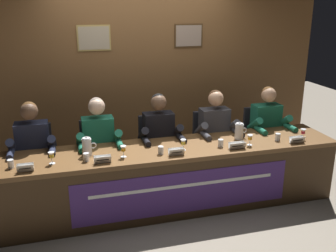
% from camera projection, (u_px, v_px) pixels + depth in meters
% --- Properties ---
extents(ground_plane, '(12.00, 12.00, 0.00)m').
position_uv_depth(ground_plane, '(168.00, 205.00, 4.53)').
color(ground_plane, gray).
extents(wall_back_panelled, '(5.13, 0.14, 2.60)m').
position_uv_depth(wall_back_panelled, '(143.00, 75.00, 5.34)').
color(wall_back_panelled, brown).
rests_on(wall_back_panelled, ground_plane).
extents(conference_table, '(3.93, 0.74, 0.73)m').
position_uv_depth(conference_table, '(171.00, 170.00, 4.27)').
color(conference_table, brown).
rests_on(conference_table, ground_plane).
extents(chair_far_left, '(0.44, 0.45, 0.92)m').
position_uv_depth(chair_far_left, '(36.00, 165.00, 4.53)').
color(chair_far_left, black).
rests_on(chair_far_left, ground_plane).
extents(panelist_far_left, '(0.51, 0.48, 1.24)m').
position_uv_depth(panelist_far_left, '(33.00, 149.00, 4.26)').
color(panelist_far_left, black).
rests_on(panelist_far_left, ground_plane).
extents(nameplate_far_left, '(0.16, 0.06, 0.08)m').
position_uv_depth(nameplate_far_left, '(25.00, 168.00, 3.68)').
color(nameplate_far_left, white).
rests_on(nameplate_far_left, conference_table).
extents(juice_glass_far_left, '(0.06, 0.06, 0.12)m').
position_uv_depth(juice_glass_far_left, '(51.00, 156.00, 3.85)').
color(juice_glass_far_left, white).
rests_on(juice_glass_far_left, conference_table).
extents(water_cup_far_left, '(0.06, 0.06, 0.08)m').
position_uv_depth(water_cup_far_left, '(11.00, 164.00, 3.76)').
color(water_cup_far_left, silver).
rests_on(water_cup_far_left, conference_table).
extents(chair_left, '(0.44, 0.45, 0.92)m').
position_uv_depth(chair_left, '(99.00, 159.00, 4.71)').
color(chair_left, black).
rests_on(chair_left, ground_plane).
extents(panelist_left, '(0.51, 0.48, 1.24)m').
position_uv_depth(panelist_left, '(99.00, 143.00, 4.44)').
color(panelist_left, black).
rests_on(panelist_left, ground_plane).
extents(nameplate_left, '(0.17, 0.06, 0.08)m').
position_uv_depth(nameplate_left, '(103.00, 159.00, 3.88)').
color(nameplate_left, white).
rests_on(nameplate_left, conference_table).
extents(juice_glass_left, '(0.06, 0.06, 0.12)m').
position_uv_depth(juice_glass_left, '(123.00, 149.00, 4.01)').
color(juice_glass_left, white).
rests_on(juice_glass_left, conference_table).
extents(water_cup_left, '(0.06, 0.06, 0.08)m').
position_uv_depth(water_cup_left, '(86.00, 157.00, 3.93)').
color(water_cup_left, silver).
rests_on(water_cup_left, conference_table).
extents(chair_center, '(0.44, 0.45, 0.92)m').
position_uv_depth(chair_center, '(156.00, 153.00, 4.90)').
color(chair_center, black).
rests_on(chair_center, ground_plane).
extents(panelist_center, '(0.51, 0.48, 1.24)m').
position_uv_depth(panelist_center, '(160.00, 137.00, 4.63)').
color(panelist_center, black).
rests_on(panelist_center, ground_plane).
extents(nameplate_center, '(0.17, 0.06, 0.08)m').
position_uv_depth(nameplate_center, '(176.00, 152.00, 4.07)').
color(nameplate_center, white).
rests_on(nameplate_center, conference_table).
extents(juice_glass_center, '(0.06, 0.06, 0.12)m').
position_uv_depth(juice_glass_center, '(183.00, 143.00, 4.20)').
color(juice_glass_center, white).
rests_on(juice_glass_center, conference_table).
extents(water_cup_center, '(0.06, 0.06, 0.08)m').
position_uv_depth(water_cup_center, '(161.00, 150.00, 4.11)').
color(water_cup_center, silver).
rests_on(water_cup_center, conference_table).
extents(chair_right, '(0.44, 0.45, 0.92)m').
position_uv_depth(chair_right, '(210.00, 147.00, 5.08)').
color(chair_right, black).
rests_on(chair_right, ground_plane).
extents(panelist_right, '(0.51, 0.48, 1.24)m').
position_uv_depth(panelist_right, '(216.00, 132.00, 4.81)').
color(panelist_right, black).
rests_on(panelist_right, ground_plane).
extents(nameplate_right, '(0.19, 0.06, 0.08)m').
position_uv_depth(nameplate_right, '(237.00, 145.00, 4.25)').
color(nameplate_right, white).
rests_on(nameplate_right, conference_table).
extents(juice_glass_right, '(0.06, 0.06, 0.12)m').
position_uv_depth(juice_glass_right, '(250.00, 138.00, 4.34)').
color(juice_glass_right, white).
rests_on(juice_glass_right, conference_table).
extents(water_cup_right, '(0.06, 0.06, 0.08)m').
position_uv_depth(water_cup_right, '(221.00, 143.00, 4.31)').
color(water_cup_right, silver).
rests_on(water_cup_right, conference_table).
extents(chair_far_right, '(0.44, 0.45, 0.92)m').
position_uv_depth(chair_far_right, '(260.00, 142.00, 5.27)').
color(chair_far_right, black).
rests_on(chair_far_right, ground_plane).
extents(panelist_far_right, '(0.51, 0.48, 1.24)m').
position_uv_depth(panelist_far_right, '(269.00, 127.00, 5.00)').
color(panelist_far_right, black).
rests_on(panelist_far_right, ground_plane).
extents(nameplate_far_right, '(0.18, 0.06, 0.08)m').
position_uv_depth(nameplate_far_right, '(297.00, 140.00, 4.42)').
color(nameplate_far_right, white).
rests_on(nameplate_far_right, conference_table).
extents(juice_glass_far_right, '(0.06, 0.06, 0.12)m').
position_uv_depth(juice_glass_far_right, '(303.00, 132.00, 4.54)').
color(juice_glass_far_right, white).
rests_on(juice_glass_far_right, conference_table).
extents(water_cup_far_right, '(0.06, 0.06, 0.08)m').
position_uv_depth(water_cup_far_right, '(278.00, 137.00, 4.51)').
color(water_cup_far_right, silver).
rests_on(water_cup_far_right, conference_table).
extents(water_pitcher_left_side, '(0.15, 0.10, 0.21)m').
position_uv_depth(water_pitcher_left_side, '(87.00, 147.00, 4.06)').
color(water_pitcher_left_side, silver).
rests_on(water_pitcher_left_side, conference_table).
extents(water_pitcher_right_side, '(0.15, 0.10, 0.21)m').
position_uv_depth(water_pitcher_right_side, '(239.00, 131.00, 4.55)').
color(water_pitcher_right_side, silver).
rests_on(water_pitcher_right_side, conference_table).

